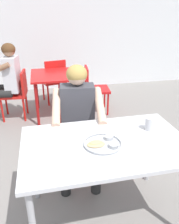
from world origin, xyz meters
The scene contains 12 objects.
ground_plane centered at (0.00, 0.00, -0.03)m, with size 12.00×12.00×0.05m, color gray.
back_wall centered at (0.00, 3.74, 1.70)m, with size 12.00×0.12×3.40m, color white.
table_foreground centered at (0.06, -0.04, 0.68)m, with size 1.27×0.79×0.75m.
thali_tray centered at (0.03, -0.07, 0.76)m, with size 0.29×0.29×0.03m.
drinking_cup centered at (0.47, 0.07, 0.81)m, with size 0.07×0.07×0.11m.
chair_foreground centered at (-0.03, 0.79, 0.51)m, with size 0.48×0.46×0.88m.
diner_foreground centered at (-0.05, 0.56, 0.72)m, with size 0.54×0.59×1.20m.
table_background_red centered at (-0.11, 2.18, 0.64)m, with size 0.84×0.85×0.73m.
chair_red_left centered at (-0.77, 2.20, 0.47)m, with size 0.46×0.43×0.80m.
chair_red_right centered at (0.49, 2.17, 0.47)m, with size 0.46×0.48×0.81m.
chair_red_far centered at (-0.13, 2.75, 0.49)m, with size 0.50×0.51×0.85m.
patron_background centered at (-0.90, 2.20, 0.73)m, with size 0.59×0.55×1.23m.
Camera 1 is at (-0.38, -1.43, 1.66)m, focal length 35.85 mm.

